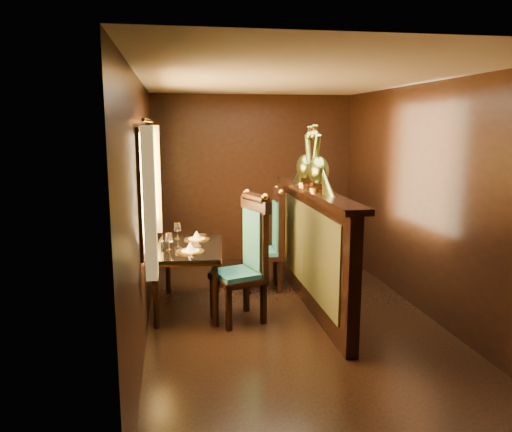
# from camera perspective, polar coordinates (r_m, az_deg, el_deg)

# --- Properties ---
(ground) EXTENTS (5.00, 5.00, 0.00)m
(ground) POSITION_cam_1_polar(r_m,az_deg,el_deg) (5.47, 3.97, -11.71)
(ground) COLOR black
(ground) RESTS_ON ground
(room_shell) EXTENTS (3.04, 5.04, 2.52)m
(room_shell) POSITION_cam_1_polar(r_m,az_deg,el_deg) (5.09, 3.21, 5.04)
(room_shell) COLOR black
(room_shell) RESTS_ON ground
(partition) EXTENTS (0.26, 2.70, 1.36)m
(partition) POSITION_cam_1_polar(r_m,az_deg,el_deg) (5.60, 6.55, -3.54)
(partition) COLOR black
(partition) RESTS_ON ground
(dining_table) EXTENTS (0.87, 1.30, 0.92)m
(dining_table) POSITION_cam_1_polar(r_m,az_deg,el_deg) (5.63, -7.72, -4.11)
(dining_table) COLOR black
(dining_table) RESTS_ON ground
(chair_left) EXTENTS (0.63, 0.64, 1.38)m
(chair_left) POSITION_cam_1_polar(r_m,az_deg,el_deg) (5.27, -0.86, -4.34)
(chair_left) COLOR black
(chair_left) RESTS_ON ground
(chair_right) EXTENTS (0.49, 0.52, 1.30)m
(chair_right) POSITION_cam_1_polar(r_m,az_deg,el_deg) (6.25, 1.85, -2.37)
(chair_right) COLOR black
(chair_right) RESTS_ON ground
(peacock_left) EXTENTS (0.22, 0.59, 0.70)m
(peacock_left) POSITION_cam_1_polar(r_m,az_deg,el_deg) (5.33, 7.20, 6.57)
(peacock_left) COLOR #194B32
(peacock_left) RESTS_ON partition
(peacock_right) EXTENTS (0.21, 0.57, 0.68)m
(peacock_right) POSITION_cam_1_polar(r_m,az_deg,el_deg) (5.83, 5.72, 6.86)
(peacock_right) COLOR #194B32
(peacock_right) RESTS_ON partition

